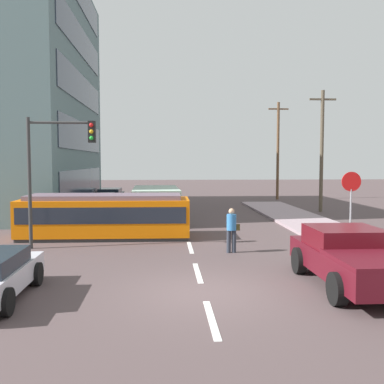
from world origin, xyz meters
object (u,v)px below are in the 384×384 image
parked_sedan_mid (80,214)px  utility_pole_far (278,149)px  streetcar_tram (105,215)px  parked_sedan_far (101,202)px  traffic_light_mast (55,157)px  pickup_truck_parked (352,258)px  parked_sedan_furthest (110,195)px  city_bus (156,202)px  stop_sign (351,193)px  utility_pole_mid (322,149)px  pedestrian_crossing (232,228)px

parked_sedan_mid → utility_pole_far: (14.66, 15.15, 3.88)m
streetcar_tram → parked_sedan_far: streetcar_tram is taller
parked_sedan_far → traffic_light_mast: 13.53m
streetcar_tram → pickup_truck_parked: size_ratio=1.50×
parked_sedan_furthest → utility_pole_far: (14.60, 2.22, 3.88)m
city_bus → stop_sign: (7.69, -8.28, 1.09)m
utility_pole_far → parked_sedan_furthest: bearing=-171.4°
pickup_truck_parked → parked_sedan_far: 21.32m
pickup_truck_parked → stop_sign: stop_sign is taller
streetcar_tram → utility_pole_mid: size_ratio=0.92×
city_bus → traffic_light_mast: (-3.73, -7.37, 2.46)m
utility_pole_far → city_bus: bearing=-126.9°
pedestrian_crossing → stop_sign: size_ratio=0.58×
parked_sedan_far → parked_sedan_furthest: (-0.12, 6.07, 0.00)m
pickup_truck_parked → utility_pole_far: utility_pole_far is taller
parked_sedan_far → utility_pole_mid: utility_pole_mid is taller
streetcar_tram → pickup_truck_parked: streetcar_tram is taller
utility_pole_mid → pedestrian_crossing: bearing=-121.9°
city_bus → utility_pole_far: (10.60, 14.13, 3.40)m
pickup_truck_parked → utility_pole_mid: 18.81m
city_bus → utility_pole_mid: 12.33m
city_bus → utility_pole_far: utility_pole_far is taller
city_bus → parked_sedan_far: (-3.88, 5.84, -0.48)m
streetcar_tram → pedestrian_crossing: 6.30m
parked_sedan_far → parked_sedan_furthest: 6.07m
city_bus → parked_sedan_far: 7.03m
parked_sedan_far → traffic_light_mast: bearing=-89.4°
parked_sedan_furthest → stop_sign: (11.69, -20.19, 1.57)m
traffic_light_mast → city_bus: bearing=63.2°
parked_sedan_furthest → utility_pole_far: size_ratio=0.51×
parked_sedan_far → traffic_light_mast: traffic_light_mast is taller
stop_sign → parked_sedan_mid: bearing=148.3°
streetcar_tram → parked_sedan_mid: 4.41m
pedestrian_crossing → traffic_light_mast: size_ratio=0.33×
parked_sedan_far → utility_pole_far: size_ratio=0.51×
parked_sedan_mid → stop_sign: (11.74, -7.26, 1.57)m
utility_pole_far → traffic_light_mast: bearing=-123.7°
pedestrian_crossing → utility_pole_far: bearing=71.5°
utility_pole_mid → stop_sign: bearing=-105.0°
stop_sign → utility_pole_mid: size_ratio=0.35×
traffic_light_mast → utility_pole_far: utility_pole_far is taller
city_bus → parked_sedan_furthest: city_bus is taller
pickup_truck_parked → parked_sedan_far: pickup_truck_parked is taller
streetcar_tram → pickup_truck_parked: 11.34m
pedestrian_crossing → city_bus: bearing=109.2°
streetcar_tram → parked_sedan_far: size_ratio=1.70×
parked_sedan_mid → parked_sedan_far: size_ratio=1.02×
parked_sedan_mid → streetcar_tram: bearing=-64.4°
pedestrian_crossing → parked_sedan_furthest: bearing=108.8°
parked_sedan_mid → traffic_light_mast: (0.33, -6.34, 2.94)m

